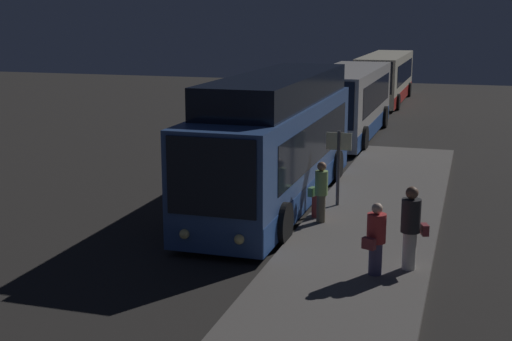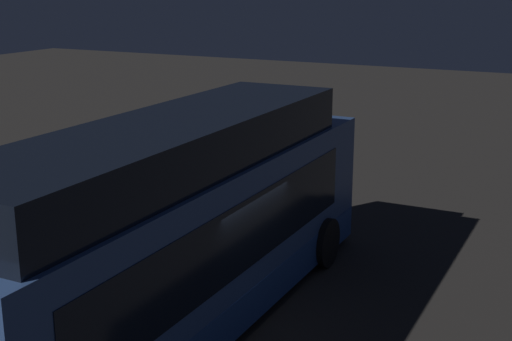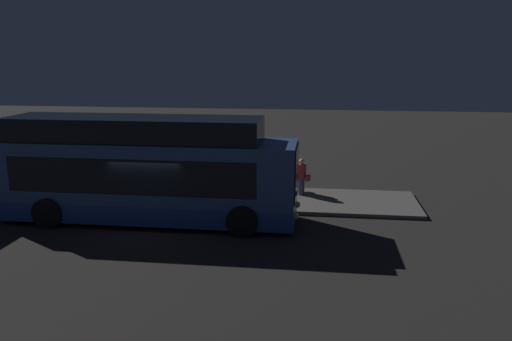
{
  "view_description": "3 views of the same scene",
  "coord_description": "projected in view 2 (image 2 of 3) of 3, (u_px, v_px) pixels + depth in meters",
  "views": [
    {
      "loc": [
        19.81,
        5.84,
        5.69
      ],
      "look_at": [
        3.61,
        0.85,
        1.91
      ],
      "focal_mm": 50.0,
      "sensor_mm": 36.0,
      "label": 1
    },
    {
      "loc": [
        -10.47,
        -6.24,
        6.17
      ],
      "look_at": [
        3.61,
        0.85,
        1.91
      ],
      "focal_mm": 50.0,
      "sensor_mm": 36.0,
      "label": 2
    },
    {
      "loc": [
        5.9,
        -16.89,
        6.07
      ],
      "look_at": [
        3.61,
        0.85,
        1.91
      ],
      "focal_mm": 35.0,
      "sensor_mm": 36.0,
      "label": 3
    }
  ],
  "objects": [
    {
      "name": "platform",
      "position": [
        69.0,
        282.0,
        14.8
      ],
      "size": [
        20.0,
        3.56,
        0.16
      ],
      "color": "#605B56",
      "rests_on": "ground"
    },
    {
      "name": "ground",
      "position": [
        210.0,
        319.0,
        13.35
      ],
      "size": [
        80.0,
        80.0,
        0.0
      ],
      "primitive_type": "plane",
      "color": "#2B2826"
    },
    {
      "name": "bus_lead",
      "position": [
        184.0,
        235.0,
        12.64
      ],
      "size": [
        11.01,
        2.74,
        3.9
      ],
      "color": "#33518C",
      "rests_on": "ground"
    },
    {
      "name": "sign_post",
      "position": [
        106.0,
        225.0,
        13.72
      ],
      "size": [
        0.1,
        0.74,
        2.2
      ],
      "color": "#4C4C51",
      "rests_on": "platform"
    },
    {
      "name": "passenger_with_bags",
      "position": [
        165.0,
        223.0,
        15.39
      ],
      "size": [
        0.44,
        0.58,
        1.66
      ],
      "rotation": [
        0.0,
        0.0,
        2.85
      ],
      "color": "#6B604C",
      "rests_on": "platform"
    },
    {
      "name": "passenger_waiting",
      "position": [
        145.0,
        172.0,
        19.06
      ],
      "size": [
        0.54,
        0.68,
        1.87
      ],
      "rotation": [
        0.0,
        0.0,
        0.33
      ],
      "color": "silver",
      "rests_on": "platform"
    },
    {
      "name": "passenger_boarding",
      "position": [
        178.0,
        176.0,
        19.3
      ],
      "size": [
        0.67,
        0.53,
        1.59
      ],
      "rotation": [
        0.0,
        0.0,
        -1.94
      ],
      "color": "#4C476B",
      "rests_on": "platform"
    },
    {
      "name": "suitcase",
      "position": [
        161.0,
        257.0,
        14.99
      ],
      "size": [
        0.4,
        0.2,
        0.92
      ],
      "color": "maroon",
      "rests_on": "platform"
    }
  ]
}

